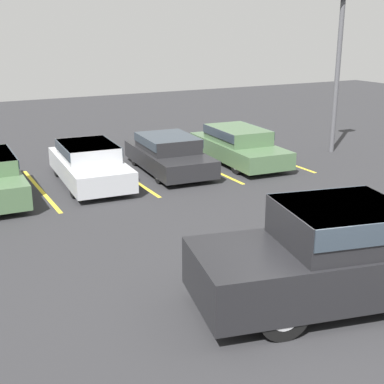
% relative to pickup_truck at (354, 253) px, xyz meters
% --- Properties ---
extents(ground_plane, '(60.00, 60.00, 0.00)m').
position_rel_pickup_truck_xyz_m(ground_plane, '(-0.76, -0.13, -0.90)').
color(ground_plane, '#2D2D30').
extents(stall_stripe_c, '(0.12, 4.76, 0.01)m').
position_rel_pickup_truck_xyz_m(stall_stripe_c, '(-3.41, 9.35, -0.89)').
color(stall_stripe_c, yellow).
rests_on(stall_stripe_c, ground_plane).
extents(stall_stripe_d, '(0.12, 4.76, 0.01)m').
position_rel_pickup_truck_xyz_m(stall_stripe_d, '(-0.56, 9.35, -0.89)').
color(stall_stripe_d, yellow).
rests_on(stall_stripe_d, ground_plane).
extents(stall_stripe_e, '(0.12, 4.76, 0.01)m').
position_rel_pickup_truck_xyz_m(stall_stripe_e, '(2.29, 9.35, -0.89)').
color(stall_stripe_e, yellow).
rests_on(stall_stripe_e, ground_plane).
extents(stall_stripe_f, '(0.12, 4.76, 0.01)m').
position_rel_pickup_truck_xyz_m(stall_stripe_f, '(5.14, 9.35, -0.89)').
color(stall_stripe_f, yellow).
rests_on(stall_stripe_f, ground_plane).
extents(pickup_truck, '(6.03, 3.17, 1.81)m').
position_rel_pickup_truck_xyz_m(pickup_truck, '(0.00, 0.00, 0.00)').
color(pickup_truck, black).
rests_on(pickup_truck, ground_plane).
extents(parked_sedan_c, '(2.00, 4.39, 1.25)m').
position_rel_pickup_truck_xyz_m(parked_sedan_c, '(-1.87, 9.35, -0.24)').
color(parked_sedan_c, '#B7BABF').
rests_on(parked_sedan_c, ground_plane).
extents(parked_sedan_d, '(2.09, 4.33, 1.20)m').
position_rel_pickup_truck_xyz_m(parked_sedan_d, '(0.92, 9.50, -0.26)').
color(parked_sedan_d, '#232326').
rests_on(parked_sedan_d, ground_plane).
extents(parked_sedan_e, '(2.04, 4.68, 1.25)m').
position_rel_pickup_truck_xyz_m(parked_sedan_e, '(3.62, 9.41, -0.23)').
color(parked_sedan_e, '#4C6B47').
rests_on(parked_sedan_e, ground_plane).
extents(light_post, '(0.70, 0.36, 5.89)m').
position_rel_pickup_truck_xyz_m(light_post, '(7.75, 9.14, 2.77)').
color(light_post, '#515156').
rests_on(light_post, ground_plane).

